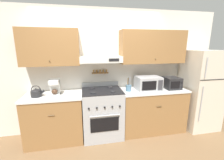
# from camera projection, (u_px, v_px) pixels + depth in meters

# --- Properties ---
(ground_plane) EXTENTS (16.00, 16.00, 0.00)m
(ground_plane) POSITION_uv_depth(u_px,v_px,m) (105.00, 144.00, 2.85)
(ground_plane) COLOR brown
(wall_back) EXTENTS (5.20, 0.46, 2.55)m
(wall_back) POSITION_uv_depth(u_px,v_px,m) (103.00, 64.00, 3.10)
(wall_back) COLOR silver
(wall_back) RESTS_ON ground_plane
(counter_left) EXTENTS (1.05, 0.64, 0.93)m
(counter_left) POSITION_uv_depth(u_px,v_px,m) (55.00, 118.00, 2.88)
(counter_left) COLOR olive
(counter_left) RESTS_ON ground_plane
(counter_right) EXTENTS (1.38, 0.64, 0.93)m
(counter_right) POSITION_uv_depth(u_px,v_px,m) (151.00, 109.00, 3.25)
(counter_right) COLOR olive
(counter_right) RESTS_ON ground_plane
(stove_range) EXTENTS (0.77, 0.67, 1.06)m
(stove_range) POSITION_uv_depth(u_px,v_px,m) (102.00, 113.00, 3.03)
(stove_range) COLOR #ADAFB5
(stove_range) RESTS_ON ground_plane
(refrigerator) EXTENTS (0.71, 0.73, 1.73)m
(refrigerator) POSITION_uv_depth(u_px,v_px,m) (200.00, 90.00, 3.32)
(refrigerator) COLOR beige
(refrigerator) RESTS_ON ground_plane
(tea_kettle) EXTENTS (0.24, 0.19, 0.21)m
(tea_kettle) POSITION_uv_depth(u_px,v_px,m) (36.00, 93.00, 2.68)
(tea_kettle) COLOR #232326
(tea_kettle) RESTS_ON counter_left
(coffee_maker) EXTENTS (0.17, 0.20, 0.29)m
(coffee_maker) POSITION_uv_depth(u_px,v_px,m) (55.00, 87.00, 2.74)
(coffee_maker) COLOR white
(coffee_maker) RESTS_ON counter_left
(microwave) EXTENTS (0.49, 0.40, 0.28)m
(microwave) POSITION_uv_depth(u_px,v_px,m) (148.00, 83.00, 3.08)
(microwave) COLOR #ADAFB5
(microwave) RESTS_ON counter_right
(utensil_crock) EXTENTS (0.11, 0.11, 0.28)m
(utensil_crock) POSITION_uv_depth(u_px,v_px,m) (129.00, 88.00, 3.00)
(utensil_crock) COLOR slate
(utensil_crock) RESTS_ON counter_right
(toaster_oven) EXTENTS (0.31, 0.33, 0.24)m
(toaster_oven) POSITION_uv_depth(u_px,v_px,m) (172.00, 83.00, 3.17)
(toaster_oven) COLOR #232326
(toaster_oven) RESTS_ON counter_right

